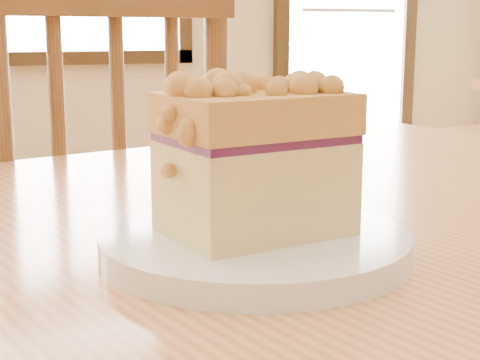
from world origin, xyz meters
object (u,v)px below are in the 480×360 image
at_px(cafe_table_main, 275,291).
at_px(cafe_chair_main, 77,267).
at_px(plate, 255,245).
at_px(cake_slice, 255,156).

xyz_separation_m(cafe_table_main, cafe_chair_main, (-0.11, 0.57, -0.13)).
bearing_deg(plate, cafe_table_main, 59.59).
bearing_deg(cafe_chair_main, cake_slice, 74.69).
relative_size(cafe_chair_main, plate, 4.19).
distance_m(cafe_chair_main, cake_slice, 0.81).
relative_size(cafe_table_main, cafe_chair_main, 1.30).
bearing_deg(cake_slice, cafe_table_main, 51.65).
height_order(cafe_chair_main, plate, cafe_chair_main).
relative_size(cafe_table_main, cake_slice, 8.76).
height_order(plate, cake_slice, cake_slice).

